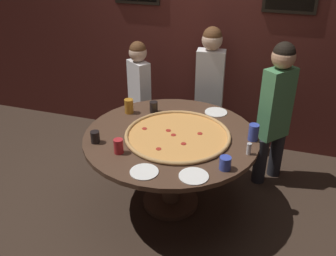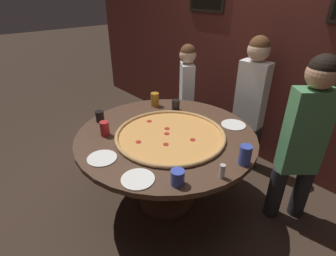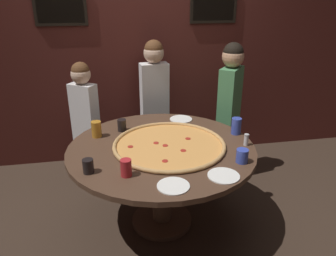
% 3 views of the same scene
% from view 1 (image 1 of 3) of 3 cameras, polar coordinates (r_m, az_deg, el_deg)
% --- Properties ---
extents(ground_plane, '(24.00, 24.00, 0.00)m').
position_cam_1_polar(ground_plane, '(3.62, 0.39, -11.25)').
color(ground_plane, '#38281E').
extents(back_wall, '(6.40, 0.08, 2.60)m').
position_cam_1_polar(back_wall, '(4.21, 6.14, 14.49)').
color(back_wall, '#4C1E19').
rests_on(back_wall, ground_plane).
extents(dining_table, '(1.49, 1.49, 0.74)m').
position_cam_1_polar(dining_table, '(3.27, 0.43, -3.18)').
color(dining_table, '#4C3323').
rests_on(dining_table, ground_plane).
extents(giant_pizza, '(0.90, 0.90, 0.03)m').
position_cam_1_polar(giant_pizza, '(3.17, 1.47, -1.07)').
color(giant_pizza, '#E0994C').
rests_on(giant_pizza, dining_table).
extents(drink_cup_by_shaker, '(0.08, 0.08, 0.14)m').
position_cam_1_polar(drink_cup_by_shaker, '(3.57, -5.97, 3.33)').
color(drink_cup_by_shaker, '#BC7A23').
rests_on(drink_cup_by_shaker, dining_table).
extents(drink_cup_centre_back, '(0.08, 0.08, 0.10)m').
position_cam_1_polar(drink_cup_centre_back, '(3.12, -11.04, -1.36)').
color(drink_cup_centre_back, black).
rests_on(drink_cup_centre_back, dining_table).
extents(drink_cup_near_left, '(0.08, 0.08, 0.14)m').
position_cam_1_polar(drink_cup_near_left, '(3.17, 12.90, -0.66)').
color(drink_cup_near_left, '#384CB7').
rests_on(drink_cup_near_left, dining_table).
extents(drink_cup_front_edge, '(0.09, 0.09, 0.10)m').
position_cam_1_polar(drink_cup_front_edge, '(2.77, 8.71, -5.32)').
color(drink_cup_front_edge, '#384CB7').
rests_on(drink_cup_front_edge, dining_table).
extents(drink_cup_near_right, '(0.08, 0.08, 0.11)m').
position_cam_1_polar(drink_cup_near_right, '(3.57, -2.20, 3.23)').
color(drink_cup_near_right, black).
rests_on(drink_cup_near_right, dining_table).
extents(drink_cup_far_right, '(0.07, 0.07, 0.12)m').
position_cam_1_polar(drink_cup_far_right, '(2.95, -7.54, -2.77)').
color(drink_cup_far_right, '#B22328').
rests_on(drink_cup_far_right, dining_table).
extents(white_plate_beside_cup, '(0.21, 0.21, 0.01)m').
position_cam_1_polar(white_plate_beside_cup, '(3.61, 7.32, 2.41)').
color(white_plate_beside_cup, white).
rests_on(white_plate_beside_cup, dining_table).
extents(white_plate_left_side, '(0.22, 0.22, 0.01)m').
position_cam_1_polar(white_plate_left_side, '(2.70, 3.93, -7.32)').
color(white_plate_left_side, white).
rests_on(white_plate_left_side, dining_table).
extents(white_plate_far_back, '(0.21, 0.21, 0.01)m').
position_cam_1_polar(white_plate_far_back, '(2.74, -3.65, -6.68)').
color(white_plate_far_back, white).
rests_on(white_plate_far_back, dining_table).
extents(condiment_shaker, '(0.04, 0.04, 0.10)m').
position_cam_1_polar(condiment_shaker, '(2.98, 12.22, -3.11)').
color(condiment_shaker, silver).
rests_on(condiment_shaker, dining_table).
extents(diner_side_left, '(0.32, 0.28, 1.27)m').
position_cam_1_polar(diner_side_left, '(4.14, -4.39, 5.71)').
color(diner_side_left, '#232328').
rests_on(diner_side_left, ground_plane).
extents(diner_far_right, '(0.33, 0.36, 1.43)m').
position_cam_1_polar(diner_far_right, '(3.67, 16.14, 3.14)').
color(diner_far_right, '#232328').
rests_on(diner_far_right, ground_plane).
extents(diner_centre_back, '(0.36, 0.21, 1.42)m').
position_cam_1_polar(diner_centre_back, '(4.08, 6.37, 6.68)').
color(diner_centre_back, '#232328').
rests_on(diner_centre_back, ground_plane).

